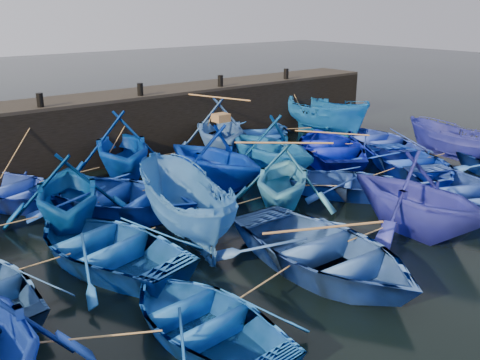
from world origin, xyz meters
TOP-DOWN VIEW (x-y plane):
  - ground at (0.00, 0.00)m, footprint 120.00×120.00m
  - quay_wall at (0.00, 10.50)m, footprint 26.00×2.50m
  - quay_top at (0.00, 10.50)m, footprint 26.00×2.50m
  - bollard_1 at (-4.00, 9.60)m, footprint 0.24×0.24m
  - bollard_2 at (0.00, 9.60)m, footprint 0.24×0.24m
  - bollard_3 at (4.00, 9.60)m, footprint 0.24×0.24m
  - bollard_4 at (8.00, 9.60)m, footprint 0.24×0.24m
  - boat_1 at (-5.91, 7.52)m, footprint 4.74×5.55m
  - boat_2 at (-1.87, 7.82)m, footprint 5.42×5.80m
  - boat_3 at (2.54, 7.76)m, footprint 5.87×6.12m
  - boat_4 at (5.29, 8.42)m, footprint 5.93×6.50m
  - boat_5 at (8.74, 7.63)m, footprint 2.05×5.19m
  - boat_7 at (-5.18, 4.51)m, footprint 5.09×5.42m
  - boat_8 at (-3.67, 4.63)m, footprint 6.07×6.65m
  - boat_9 at (0.05, 4.67)m, footprint 4.34×4.87m
  - boat_10 at (2.44, 4.51)m, footprint 3.97×4.59m
  - boat_11 at (5.83, 4.55)m, footprint 6.28×6.67m
  - boat_12 at (8.48, 4.19)m, footprint 4.98×5.73m
  - boat_14 at (-5.38, 1.73)m, footprint 4.65×5.69m
  - boat_15 at (-3.04, 1.84)m, footprint 2.89×5.18m
  - boat_16 at (0.63, 1.85)m, footprint 5.22×5.16m
  - boat_17 at (3.30, 1.10)m, footprint 5.05×5.32m
  - boat_18 at (6.57, 1.19)m, footprint 5.31×5.98m
  - boat_19 at (9.51, 1.13)m, footprint 2.11×4.42m
  - boat_21 at (-5.29, -2.31)m, footprint 3.25×4.36m
  - boat_22 at (-1.54, -1.88)m, footprint 4.05×5.54m
  - boat_23 at (2.18, -1.91)m, footprint 3.93×4.52m
  - boat_24 at (5.15, -1.74)m, footprint 5.40×6.16m
  - wooden_crate at (0.35, 4.67)m, footprint 0.51×0.44m
  - mooring_ropes at (0.00, 4.93)m, footprint 17.55×11.96m
  - loose_oars at (1.86, 3.07)m, footprint 9.62×11.72m

SIDE VIEW (x-z plane):
  - ground at x=0.00m, z-range 0.00..0.00m
  - boat_21 at x=-5.29m, z-range 0.00..0.87m
  - boat_17 at x=3.30m, z-range 0.00..0.90m
  - boat_1 at x=-5.91m, z-range 0.00..0.97m
  - boat_12 at x=8.48m, z-range 0.00..0.99m
  - boat_18 at x=6.57m, z-range 0.00..1.02m
  - boat_14 at x=-5.38m, z-range 0.00..1.03m
  - boat_24 at x=5.15m, z-range 0.00..1.06m
  - boat_4 at x=5.29m, z-range 0.00..1.10m
  - boat_22 at x=-1.54m, z-range 0.00..1.13m
  - boat_11 at x=5.83m, z-range 0.00..1.13m
  - boat_8 at x=-3.67m, z-range 0.00..1.13m
  - boat_19 at x=9.51m, z-range 0.00..1.65m
  - mooring_ropes at x=0.00m, z-range -0.17..1.93m
  - boat_15 at x=-3.04m, z-range 0.00..1.89m
  - boat_5 at x=8.74m, z-range 0.00..1.99m
  - boat_16 at x=0.63m, z-range 0.00..2.08m
  - boat_7 at x=-5.18m, z-range 0.00..2.28m
  - boat_23 at x=2.18m, z-range 0.00..2.32m
  - boat_9 at x=0.05m, z-range 0.00..2.33m
  - boat_10 at x=2.44m, z-range 0.00..2.39m
  - boat_2 at x=-1.87m, z-range 0.00..2.46m
  - boat_3 at x=2.54m, z-range 0.00..2.49m
  - quay_wall at x=0.00m, z-range 0.00..2.50m
  - loose_oars at x=1.86m, z-range 1.02..2.45m
  - wooden_crate at x=0.35m, z-range 2.33..2.60m
  - quay_top at x=0.00m, z-range 2.50..2.62m
  - bollard_1 at x=-4.00m, z-range 2.62..3.12m
  - bollard_2 at x=0.00m, z-range 2.62..3.12m
  - bollard_3 at x=4.00m, z-range 2.62..3.12m
  - bollard_4 at x=8.00m, z-range 2.62..3.12m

